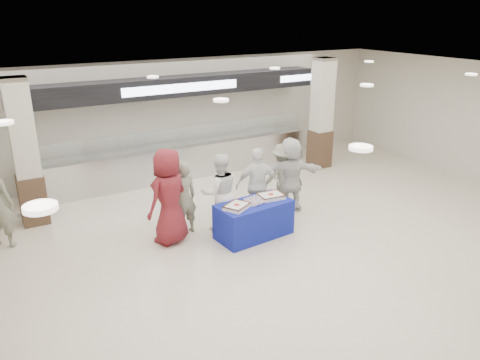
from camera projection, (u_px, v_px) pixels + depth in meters
ground at (293, 259)px, 8.90m from camera, size 14.00×14.00×0.00m
serving_line at (179, 137)px, 12.89m from camera, size 8.70×0.85×2.80m
column_left at (26, 157)px, 9.92m from camera, size 0.55×0.55×3.20m
column_right at (321, 116)px, 13.66m from camera, size 0.55×0.55×3.20m
display_table at (254, 219)px, 9.68m from camera, size 1.62×0.92×0.75m
sheet_cake_left at (237, 206)px, 9.26m from camera, size 0.61×0.57×0.10m
sheet_cake_right at (271, 196)px, 9.77m from camera, size 0.54×0.44×0.10m
cupcake_tray at (255, 201)px, 9.55m from camera, size 0.47×0.38×0.07m
civilian_maroon at (169, 197)px, 9.25m from camera, size 1.13×0.97×1.97m
soldier_a at (184, 198)px, 9.68m from camera, size 0.60×0.42×1.59m
chef_tall at (220, 192)px, 9.83m from camera, size 0.94×0.80×1.70m
chef_short at (258, 185)px, 10.27m from camera, size 1.06×0.72×1.68m
soldier_b at (283, 177)px, 10.88m from camera, size 1.13×0.80×1.60m
civilian_white at (290, 174)px, 10.79m from camera, size 1.71×1.11×1.77m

